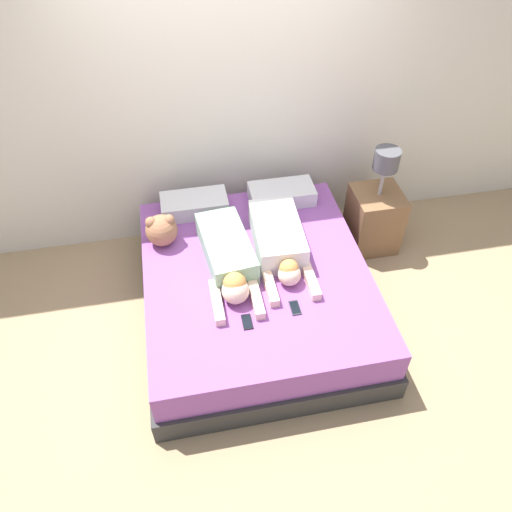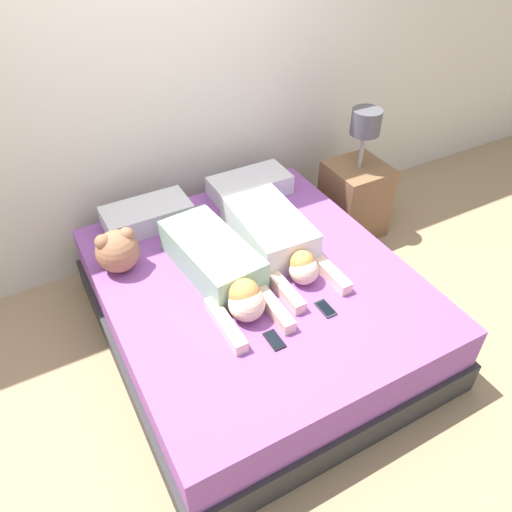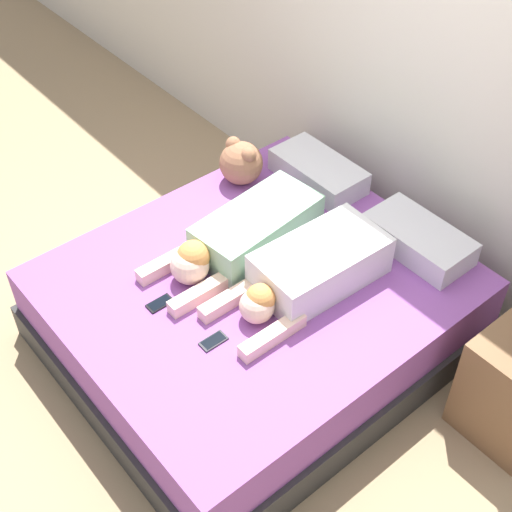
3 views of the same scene
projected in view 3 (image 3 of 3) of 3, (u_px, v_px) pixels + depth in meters
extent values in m
plane|color=#9E8460|center=(256.00, 339.00, 4.00)|extent=(12.00, 12.00, 0.00)
cube|color=beige|center=(430.00, 63.00, 3.64)|extent=(12.00, 0.06, 2.60)
cube|color=#2D2D2D|center=(256.00, 326.00, 3.93)|extent=(1.78, 2.01, 0.22)
cube|color=#8C4C9E|center=(256.00, 295.00, 3.76)|extent=(1.72, 1.95, 0.28)
cube|color=silver|center=(318.00, 171.00, 4.20)|extent=(0.57, 0.30, 0.14)
cube|color=silver|center=(419.00, 239.00, 3.77)|extent=(0.57, 0.30, 0.14)
cube|color=#8CBF99|center=(257.00, 227.00, 3.79)|extent=(0.41, 0.74, 0.21)
sphere|color=beige|center=(190.00, 265.00, 3.58)|extent=(0.20, 0.20, 0.20)
sphere|color=#D18C47|center=(193.00, 257.00, 3.57)|extent=(0.17, 0.17, 0.17)
cube|color=beige|center=(170.00, 262.00, 3.70)|extent=(0.07, 0.39, 0.07)
cube|color=beige|center=(203.00, 292.00, 3.54)|extent=(0.07, 0.39, 0.07)
cube|color=silver|center=(320.00, 264.00, 3.58)|extent=(0.39, 0.69, 0.22)
sphere|color=beige|center=(257.00, 306.00, 3.40)|extent=(0.17, 0.17, 0.17)
sphere|color=#D18C47|center=(260.00, 298.00, 3.39)|extent=(0.15, 0.15, 0.15)
cube|color=beige|center=(231.00, 298.00, 3.51)|extent=(0.07, 0.37, 0.07)
cube|color=beige|center=(273.00, 336.00, 3.33)|extent=(0.07, 0.37, 0.07)
cube|color=black|center=(160.00, 303.00, 3.52)|extent=(0.07, 0.13, 0.01)
cube|color=black|center=(160.00, 303.00, 3.52)|extent=(0.06, 0.11, 0.00)
cube|color=#2D2D33|center=(213.00, 341.00, 3.35)|extent=(0.07, 0.13, 0.01)
cube|color=black|center=(213.00, 340.00, 3.35)|extent=(0.06, 0.11, 0.00)
sphere|color=#996647|center=(241.00, 163.00, 4.17)|extent=(0.26, 0.26, 0.26)
sphere|color=#996647|center=(233.00, 144.00, 4.14)|extent=(0.09, 0.09, 0.09)
sphere|color=#996647|center=(249.00, 155.00, 4.06)|extent=(0.09, 0.09, 0.09)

